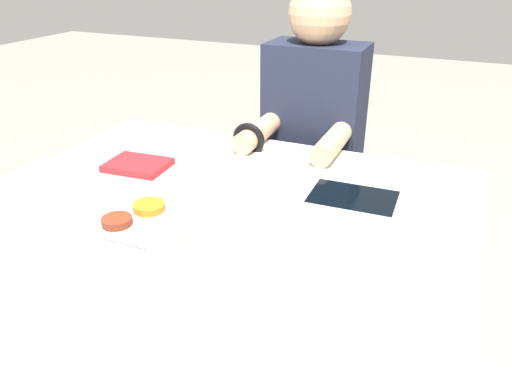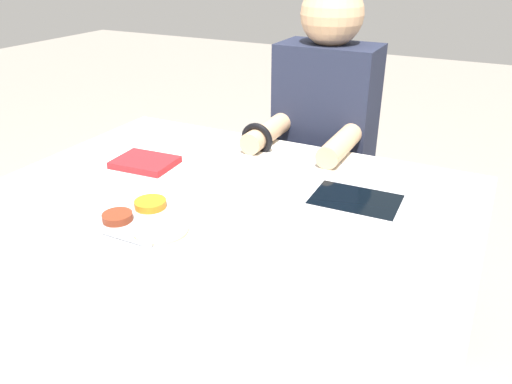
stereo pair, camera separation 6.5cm
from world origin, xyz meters
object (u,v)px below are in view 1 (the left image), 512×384
Objects in this scene: red_notebook at (138,166)px; tablet_device at (353,198)px; thali_tray at (146,226)px; person_diner at (311,161)px.

tablet_device is (0.63, 0.05, -0.00)m from red_notebook.
tablet_device is at bearing 40.27° from thali_tray.
red_notebook is at bearing 128.54° from thali_tray.
person_diner is (0.37, 0.55, -0.14)m from red_notebook.
person_diner is (0.14, 0.84, -0.14)m from thali_tray.
tablet_device is at bearing 4.63° from red_notebook.
red_notebook is at bearing -175.37° from tablet_device.
tablet_device is 0.58m from person_diner.
thali_tray is 0.53m from tablet_device.
red_notebook is 0.68m from person_diner.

